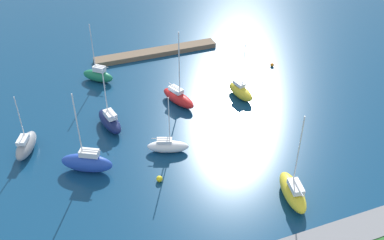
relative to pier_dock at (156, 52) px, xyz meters
name	(u,v)px	position (x,y,z in m)	size (l,w,h in m)	color
water	(174,100)	(2.08, 16.37, -0.45)	(160.00, 160.00, 0.00)	navy
pier_dock	(156,52)	(0.00, 0.00, 0.00)	(23.36, 2.69, 0.89)	brown
sailboat_yellow_west_end	(241,91)	(-8.22, 19.26, 0.66)	(2.90, 5.87, 9.46)	yellow
sailboat_green_far_north	(98,75)	(12.11, 6.07, 0.71)	(5.47, 5.16, 10.24)	#19724C
sailboat_gray_inner_mooring	(26,145)	(24.83, 21.56, 0.73)	(4.05, 6.15, 8.64)	gray
sailboat_red_mid_basin	(178,97)	(1.72, 17.45, 0.68)	(4.33, 7.06, 12.22)	red
sailboat_blue_near_pier	(87,162)	(17.80, 28.28, 0.99)	(6.83, 4.99, 11.60)	#2347B2
sailboat_navy_outer_mooring	(110,121)	(13.12, 20.02, 0.76)	(3.35, 6.66, 9.35)	#141E4C
sailboat_white_east_end	(168,146)	(6.99, 28.18, 0.45)	(5.90, 3.65, 8.66)	white
sailboat_yellow_along_channel	(293,191)	(-4.00, 41.93, 0.75)	(3.46, 7.07, 11.77)	yellow
mooring_buoy_orange	(272,65)	(-18.11, 12.00, -0.13)	(0.63, 0.63, 0.63)	orange
mooring_buoy_yellow	(159,179)	(9.83, 33.42, -0.05)	(0.80, 0.80, 0.80)	yellow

